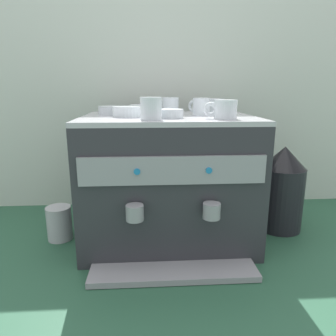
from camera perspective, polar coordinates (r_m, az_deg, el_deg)
The scene contains 14 objects.
ground_plane at distance 1.31m, azimuth 0.00°, elevation -12.22°, with size 4.00×4.00×0.00m, color #28563D.
tiled_backsplash_wall at distance 1.56m, azimuth -0.95°, elevation 12.22°, with size 2.80×0.03×1.06m, color silver.
espresso_machine at distance 1.21m, azimuth 0.01°, elevation -2.01°, with size 0.64×0.59×0.49m.
ceramic_cup_0 at distance 1.01m, azimuth -3.13°, elevation 10.92°, with size 0.07×0.11×0.07m.
ceramic_cup_1 at distance 1.29m, azimuth 8.89°, elevation 11.23°, with size 0.10×0.07×0.06m.
ceramic_cup_2 at distance 1.05m, azimuth 10.36°, elevation 10.60°, with size 0.11×0.08×0.06m.
ceramic_cup_3 at distance 1.20m, azimuth 6.01°, elevation 11.22°, with size 0.08×0.09×0.06m.
ceramic_cup_4 at distance 1.22m, azimuth 0.34°, elevation 11.36°, with size 0.07×0.09×0.07m.
ceramic_bowl_0 at distance 1.14m, azimuth -7.21°, elevation 10.28°, with size 0.12×0.12×0.04m.
ceramic_bowl_1 at distance 1.08m, azimuth 0.41°, elevation 9.99°, with size 0.09×0.09×0.03m.
ceramic_bowl_2 at distance 1.26m, azimuth -4.05°, elevation 10.72°, with size 0.13×0.13×0.04m.
ceramic_bowl_3 at distance 1.24m, azimuth -10.52°, elevation 10.39°, with size 0.10×0.10×0.03m.
coffee_grinder at distance 1.39m, azimuth 20.25°, elevation -3.63°, with size 0.18×0.18×0.36m.
milk_pitcher at distance 1.32m, azimuth -19.44°, elevation -9.57°, with size 0.10×0.10×0.14m, color #B7B7BC.
Camera 1 is at (-0.08, -1.17, 0.58)m, focal length 32.99 mm.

